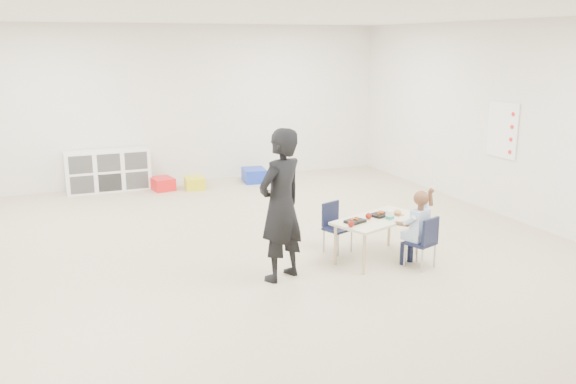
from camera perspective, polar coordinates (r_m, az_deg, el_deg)
name	(u,v)px	position (r m, az deg, el deg)	size (l,w,h in m)	color
room	(258,143)	(6.80, -2.87, 4.61)	(9.00, 9.02, 2.80)	#BCB090
table	(377,238)	(7.22, 8.37, -4.31)	(1.22, 0.89, 0.50)	beige
chair_near	(420,242)	(7.04, 12.28, -4.58)	(0.29, 0.27, 0.60)	black
chair_far	(338,228)	(7.41, 4.68, -3.37)	(0.29, 0.27, 0.60)	black
child	(421,227)	(6.99, 12.35, -3.23)	(0.40, 0.40, 0.95)	#B3CCF2
lunch_tray_near	(380,215)	(7.23, 8.60, -2.12)	(0.22, 0.16, 0.03)	black
lunch_tray_far	(355,221)	(6.94, 6.30, -2.73)	(0.22, 0.16, 0.03)	black
milk_carton	(390,215)	(7.10, 9.51, -2.17)	(0.07, 0.07, 0.10)	white
bread_roll	(398,212)	(7.30, 10.21, -1.88)	(0.09, 0.09, 0.07)	tan
apple_near	(368,216)	(7.09, 7.54, -2.24)	(0.07, 0.07, 0.07)	maroon
apple_far	(351,224)	(6.76, 5.91, -2.99)	(0.07, 0.07, 0.07)	maroon
cubby_shelf	(108,171)	(10.87, -16.48, 1.94)	(1.40, 0.40, 0.70)	white
rules_poster	(502,130)	(9.39, 19.43, 5.49)	(0.02, 0.60, 0.80)	white
adult	(281,205)	(6.41, -0.68, -1.25)	(0.60, 0.39, 1.64)	black
bin_red	(162,184)	(10.75, -11.68, 0.76)	(0.34, 0.43, 0.21)	red
bin_yellow	(195,183)	(10.74, -8.73, 0.86)	(0.32, 0.42, 0.20)	yellow
bin_blue	(254,175)	(11.14, -3.18, 1.58)	(0.39, 0.50, 0.24)	#1630A7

